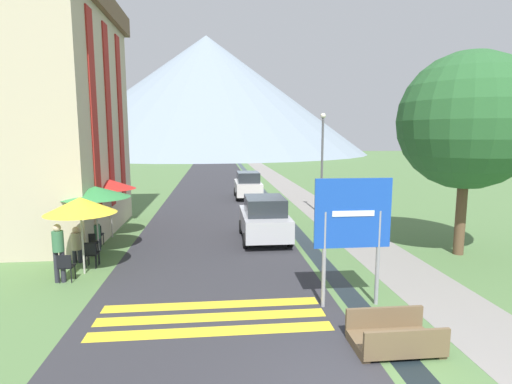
{
  "coord_description": "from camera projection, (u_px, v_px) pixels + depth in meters",
  "views": [
    {
      "loc": [
        -2.36,
        -5.76,
        4.3
      ],
      "look_at": [
        -0.76,
        10.0,
        2.04
      ],
      "focal_mm": 28.0,
      "sensor_mm": 36.0,
      "label": 1
    }
  ],
  "objects": [
    {
      "name": "ground_plane",
      "position": [
        252.0,
        201.0,
        26.22
      ],
      "size": [
        160.0,
        160.0,
        0.0
      ],
      "primitive_type": "plane",
      "color": "#517542"
    },
    {
      "name": "road",
      "position": [
        214.0,
        183.0,
        35.82
      ],
      "size": [
        6.4,
        60.0,
        0.01
      ],
      "color": "#2D2D33",
      "rests_on": "ground_plane"
    },
    {
      "name": "footpath",
      "position": [
        281.0,
        183.0,
        36.43
      ],
      "size": [
        2.2,
        60.0,
        0.01
      ],
      "color": "gray",
      "rests_on": "ground_plane"
    },
    {
      "name": "drainage_channel",
      "position": [
        255.0,
        183.0,
        36.19
      ],
      "size": [
        0.6,
        60.0,
        0.0
      ],
      "color": "black",
      "rests_on": "ground_plane"
    },
    {
      "name": "crosswalk_marking",
      "position": [
        212.0,
        317.0,
        9.49
      ],
      "size": [
        5.44,
        1.84,
        0.01
      ],
      "color": "yellow",
      "rests_on": "ground_plane"
    },
    {
      "name": "mountain_distant",
      "position": [
        207.0,
        95.0,
        94.81
      ],
      "size": [
        74.73,
        74.73,
        27.35
      ],
      "color": "gray",
      "rests_on": "ground_plane"
    },
    {
      "name": "hotel_building",
      "position": [
        45.0,
        106.0,
        16.62
      ],
      "size": [
        5.55,
        8.23,
        10.15
      ],
      "color": "#BCAD93",
      "rests_on": "ground_plane"
    },
    {
      "name": "road_sign",
      "position": [
        353.0,
        224.0,
        9.86
      ],
      "size": [
        1.94,
        0.11,
        3.27
      ],
      "color": "gray",
      "rests_on": "ground_plane"
    },
    {
      "name": "footbridge",
      "position": [
        394.0,
        338.0,
        8.09
      ],
      "size": [
        1.7,
        1.1,
        0.65
      ],
      "color": "brown",
      "rests_on": "ground_plane"
    },
    {
      "name": "parked_car_near",
      "position": [
        264.0,
        218.0,
        16.39
      ],
      "size": [
        1.92,
        3.81,
        1.82
      ],
      "color": "#B2B2B7",
      "rests_on": "ground_plane"
    },
    {
      "name": "parked_car_far",
      "position": [
        248.0,
        185.0,
        27.36
      ],
      "size": [
        1.81,
        3.82,
        1.82
      ],
      "color": "silver",
      "rests_on": "ground_plane"
    },
    {
      "name": "cafe_chair_middle",
      "position": [
        91.0,
        242.0,
        14.23
      ],
      "size": [
        0.4,
        0.4,
        0.85
      ],
      "rotation": [
        0.0,
        0.0,
        0.01
      ],
      "color": "black",
      "rests_on": "ground_plane"
    },
    {
      "name": "cafe_chair_far_right",
      "position": [
        97.0,
        234.0,
        15.49
      ],
      "size": [
        0.4,
        0.4,
        0.85
      ],
      "rotation": [
        0.0,
        0.0,
        0.5
      ],
      "color": "black",
      "rests_on": "ground_plane"
    },
    {
      "name": "cafe_chair_near_left",
      "position": [
        90.0,
        253.0,
        12.95
      ],
      "size": [
        0.4,
        0.4,
        0.85
      ],
      "rotation": [
        0.0,
        0.0,
        -0.01
      ],
      "color": "black",
      "rests_on": "ground_plane"
    },
    {
      "name": "cafe_chair_near_right",
      "position": [
        91.0,
        252.0,
        13.07
      ],
      "size": [
        0.4,
        0.4,
        0.85
      ],
      "rotation": [
        0.0,
        0.0,
        0.21
      ],
      "color": "black",
      "rests_on": "ground_plane"
    },
    {
      "name": "cafe_chair_nearest",
      "position": [
        66.0,
        265.0,
        11.71
      ],
      "size": [
        0.4,
        0.4,
        0.85
      ],
      "rotation": [
        0.0,
        0.0,
        0.33
      ],
      "color": "black",
      "rests_on": "ground_plane"
    },
    {
      "name": "cafe_umbrella_front_yellow",
      "position": [
        80.0,
        205.0,
        12.19
      ],
      "size": [
        2.14,
        2.14,
        2.43
      ],
      "color": "#B7B2A8",
      "rests_on": "ground_plane"
    },
    {
      "name": "cafe_umbrella_middle_green",
      "position": [
        95.0,
        192.0,
        14.29
      ],
      "size": [
        2.44,
        2.44,
        2.49
      ],
      "color": "#B7B2A8",
      "rests_on": "ground_plane"
    },
    {
      "name": "cafe_umbrella_rear_red",
      "position": [
        110.0,
        184.0,
        16.64
      ],
      "size": [
        2.11,
        2.11,
        2.47
      ],
      "color": "#B7B2A8",
      "rests_on": "ground_plane"
    },
    {
      "name": "person_standing_terrace",
      "position": [
        58.0,
        249.0,
        11.63
      ],
      "size": [
        0.32,
        0.32,
        1.75
      ],
      "color": "#282833",
      "rests_on": "ground_plane"
    },
    {
      "name": "person_seated_far",
      "position": [
        76.0,
        243.0,
        13.48
      ],
      "size": [
        0.32,
        0.32,
        1.25
      ],
      "color": "#282833",
      "rests_on": "ground_plane"
    },
    {
      "name": "person_seated_near",
      "position": [
        96.0,
        233.0,
        14.92
      ],
      "size": [
        0.32,
        0.32,
        1.2
      ],
      "color": "#282833",
      "rests_on": "ground_plane"
    },
    {
      "name": "streetlamp",
      "position": [
        322.0,
        156.0,
        21.36
      ],
      "size": [
        0.28,
        0.28,
        5.45
      ],
      "color": "#515156",
      "rests_on": "ground_plane"
    },
    {
      "name": "tree_by_path",
      "position": [
        468.0,
        121.0,
        13.89
      ],
      "size": [
        4.77,
        4.77,
        7.18
      ],
      "color": "brown",
      "rests_on": "ground_plane"
    }
  ]
}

